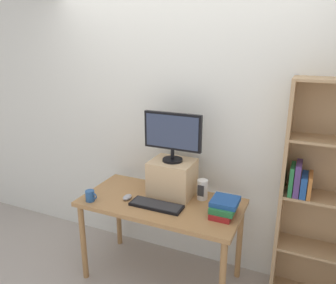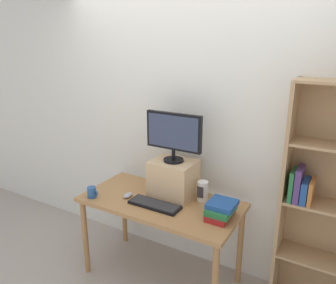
% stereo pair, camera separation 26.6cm
% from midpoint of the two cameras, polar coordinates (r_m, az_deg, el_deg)
% --- Properties ---
extents(ground_plane, '(12.00, 12.00, 0.00)m').
position_cam_midpoint_polar(ground_plane, '(3.25, -3.65, -22.36)').
color(ground_plane, '#9E9389').
extents(back_wall, '(7.00, 0.08, 2.60)m').
position_cam_midpoint_polar(back_wall, '(3.02, -0.03, 2.50)').
color(back_wall, silver).
rests_on(back_wall, ground_plane).
extents(desk, '(1.36, 0.68, 0.77)m').
position_cam_midpoint_polar(desk, '(2.86, -3.91, -11.81)').
color(desk, '#9E7042').
rests_on(desk, ground_plane).
extents(bookshelf_unit, '(0.75, 0.28, 1.82)m').
position_cam_midpoint_polar(bookshelf_unit, '(2.76, 23.85, -8.84)').
color(bookshelf_unit, tan).
rests_on(bookshelf_unit, ground_plane).
extents(riser_box, '(0.37, 0.31, 0.31)m').
position_cam_midpoint_polar(riser_box, '(2.87, -1.90, -6.31)').
color(riser_box, tan).
rests_on(riser_box, desk).
extents(computer_monitor, '(0.51, 0.17, 0.42)m').
position_cam_midpoint_polar(computer_monitor, '(2.73, -2.00, 1.34)').
color(computer_monitor, black).
rests_on(computer_monitor, riser_box).
extents(keyboard, '(0.44, 0.16, 0.02)m').
position_cam_midpoint_polar(keyboard, '(2.73, -4.88, -10.98)').
color(keyboard, black).
rests_on(keyboard, desk).
extents(computer_mouse, '(0.06, 0.10, 0.04)m').
position_cam_midpoint_polar(computer_mouse, '(2.88, -9.79, -9.51)').
color(computer_mouse, '#99999E').
rests_on(computer_mouse, desk).
extents(book_stack, '(0.20, 0.27, 0.13)m').
position_cam_midpoint_polar(book_stack, '(2.60, 6.79, -11.26)').
color(book_stack, maroon).
rests_on(book_stack, desk).
extents(coffee_mug, '(0.11, 0.08, 0.09)m').
position_cam_midpoint_polar(coffee_mug, '(2.90, -16.00, -9.06)').
color(coffee_mug, '#234C84').
rests_on(coffee_mug, desk).
extents(desk_speaker, '(0.09, 0.10, 0.17)m').
position_cam_midpoint_polar(desk_speaker, '(2.82, 3.30, -8.33)').
color(desk_speaker, silver).
rests_on(desk_speaker, desk).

